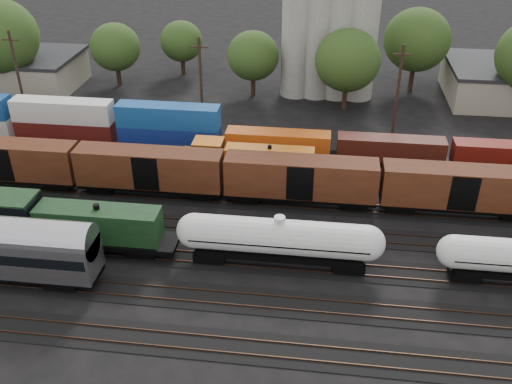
# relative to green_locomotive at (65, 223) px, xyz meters

# --- Properties ---
(ground) EXTENTS (600.00, 600.00, 0.00)m
(ground) POSITION_rel_green_locomotive_xyz_m (18.72, 5.00, -2.74)
(ground) COLOR black
(tracks) EXTENTS (180.00, 33.20, 0.20)m
(tracks) POSITION_rel_green_locomotive_xyz_m (18.72, 5.00, -2.69)
(tracks) COLOR black
(tracks) RESTS_ON ground
(green_locomotive) EXTENTS (18.20, 3.21, 4.82)m
(green_locomotive) POSITION_rel_green_locomotive_xyz_m (0.00, 0.00, 0.00)
(green_locomotive) COLOR black
(green_locomotive) RESTS_ON ground
(tank_car_a) EXTENTS (17.71, 3.17, 4.64)m
(tank_car_a) POSITION_rel_green_locomotive_xyz_m (19.00, 0.00, 0.02)
(tank_car_a) COLOR silver
(tank_car_a) RESTS_ON ground
(orange_locomotive) EXTENTS (15.89, 2.65, 3.97)m
(orange_locomotive) POSITION_rel_green_locomotive_xyz_m (13.90, 15.00, -0.45)
(orange_locomotive) COLOR black
(orange_locomotive) RESTS_ON ground
(boxcar_string) EXTENTS (153.60, 2.90, 4.20)m
(boxcar_string) POSITION_rel_green_locomotive_xyz_m (27.92, 10.00, 0.38)
(boxcar_string) COLOR black
(boxcar_string) RESTS_ON ground
(container_wall) EXTENTS (160.00, 2.60, 5.80)m
(container_wall) POSITION_rel_green_locomotive_xyz_m (15.45, 20.00, -0.13)
(container_wall) COLOR black
(container_wall) RESTS_ON ground
(grain_silo) EXTENTS (13.40, 5.00, 29.00)m
(grain_silo) POSITION_rel_green_locomotive_xyz_m (22.01, 41.00, 8.52)
(grain_silo) COLOR #A2A095
(grain_silo) RESTS_ON ground
(industrial_sheds) EXTENTS (119.38, 17.26, 5.10)m
(industrial_sheds) POSITION_rel_green_locomotive_xyz_m (25.35, 40.25, -0.18)
(industrial_sheds) COLOR #9E937F
(industrial_sheds) RESTS_ON ground
(tree_band) EXTENTS (161.96, 23.29, 13.96)m
(tree_band) POSITION_rel_green_locomotive_xyz_m (24.62, 40.31, 4.98)
(tree_band) COLOR black
(tree_band) RESTS_ON ground
(utility_poles) EXTENTS (122.20, 0.36, 12.00)m
(utility_poles) POSITION_rel_green_locomotive_xyz_m (18.72, 27.00, 3.47)
(utility_poles) COLOR black
(utility_poles) RESTS_ON ground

